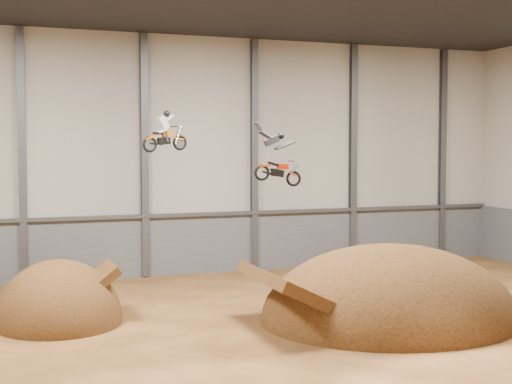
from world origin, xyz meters
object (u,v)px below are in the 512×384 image
landing_ramp (389,320)px  fmx_rider_b (277,155)px  fmx_rider_a (165,129)px  takeoff_ramp (59,322)px

landing_ramp → fmx_rider_b: bearing=156.6°
landing_ramp → fmx_rider_a: (-8.55, 5.87, 8.34)m
takeoff_ramp → fmx_rider_b: fmx_rider_b is taller
fmx_rider_a → fmx_rider_b: bearing=-59.5°
fmx_rider_b → fmx_rider_a: bearing=137.5°
takeoff_ramp → fmx_rider_b: bearing=-15.1°
landing_ramp → takeoff_ramp: bearing=162.0°
takeoff_ramp → fmx_rider_b: size_ratio=2.17×
landing_ramp → fmx_rider_b: fmx_rider_b is taller
takeoff_ramp → fmx_rider_a: (5.04, 1.47, 8.34)m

